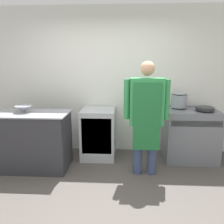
# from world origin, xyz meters

# --- Properties ---
(ground_plane) EXTENTS (14.00, 14.00, 0.00)m
(ground_plane) POSITION_xyz_m (0.00, 0.00, 0.00)
(ground_plane) COLOR #4C4742
(wall_back) EXTENTS (8.00, 0.05, 2.70)m
(wall_back) POSITION_xyz_m (0.00, 1.82, 1.35)
(wall_back) COLOR silver
(wall_back) RESTS_ON ground_plane
(prep_counter) EXTENTS (1.33, 0.65, 0.92)m
(prep_counter) POSITION_xyz_m (-1.24, 0.95, 0.46)
(prep_counter) COLOR #2D2D33
(prep_counter) RESTS_ON ground_plane
(stove) EXTENTS (0.88, 0.64, 0.92)m
(stove) POSITION_xyz_m (1.47, 1.43, 0.45)
(stove) COLOR slate
(stove) RESTS_ON ground_plane
(fridge_unit) EXTENTS (0.59, 0.64, 0.89)m
(fridge_unit) POSITION_xyz_m (-0.16, 1.46, 0.44)
(fridge_unit) COLOR #A8ADB2
(fridge_unit) RESTS_ON ground_plane
(person_cook) EXTENTS (0.67, 0.24, 1.72)m
(person_cook) POSITION_xyz_m (0.63, 0.85, 0.99)
(person_cook) COLOR #38476B
(person_cook) RESTS_ON ground_plane
(mixing_bowl) EXTENTS (0.27, 0.27, 0.10)m
(mixing_bowl) POSITION_xyz_m (-1.29, 0.99, 0.98)
(mixing_bowl) COLOR gray
(mixing_bowl) RESTS_ON prep_counter
(stock_pot) EXTENTS (0.27, 0.27, 0.27)m
(stock_pot) POSITION_xyz_m (1.27, 1.54, 1.06)
(stock_pot) COLOR gray
(stock_pot) RESTS_ON stove
(saute_pan) EXTENTS (0.30, 0.30, 0.05)m
(saute_pan) POSITION_xyz_m (1.64, 1.32, 0.95)
(saute_pan) COLOR #262628
(saute_pan) RESTS_ON stove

